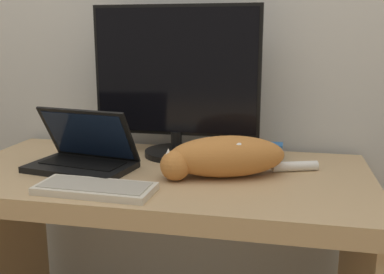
{
  "coord_description": "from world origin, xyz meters",
  "views": [
    {
      "loc": [
        0.39,
        -1.01,
        1.18
      ],
      "look_at": [
        0.11,
        0.31,
        0.88
      ],
      "focal_mm": 42.0,
      "sensor_mm": 36.0,
      "label": 1
    }
  ],
  "objects_px": {
    "cat": "(224,156)",
    "external_keyboard": "(95,188)",
    "laptop": "(83,156)",
    "monitor": "(176,82)"
  },
  "relations": [
    {
      "from": "cat",
      "to": "external_keyboard",
      "type": "bearing_deg",
      "value": -166.15
    },
    {
      "from": "laptop",
      "to": "external_keyboard",
      "type": "distance_m",
      "value": 0.25
    },
    {
      "from": "monitor",
      "to": "external_keyboard",
      "type": "relative_size",
      "value": 1.78
    },
    {
      "from": "laptop",
      "to": "cat",
      "type": "distance_m",
      "value": 0.46
    },
    {
      "from": "monitor",
      "to": "external_keyboard",
      "type": "bearing_deg",
      "value": -106.41
    },
    {
      "from": "monitor",
      "to": "cat",
      "type": "distance_m",
      "value": 0.36
    },
    {
      "from": "monitor",
      "to": "external_keyboard",
      "type": "height_order",
      "value": "monitor"
    },
    {
      "from": "monitor",
      "to": "laptop",
      "type": "xyz_separation_m",
      "value": [
        -0.26,
        -0.23,
        -0.23
      ]
    },
    {
      "from": "laptop",
      "to": "cat",
      "type": "xyz_separation_m",
      "value": [
        0.46,
        0.01,
        0.02
      ]
    },
    {
      "from": "external_keyboard",
      "to": "cat",
      "type": "xyz_separation_m",
      "value": [
        0.33,
        0.22,
        0.05
      ]
    }
  ]
}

